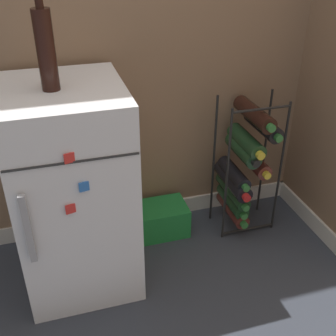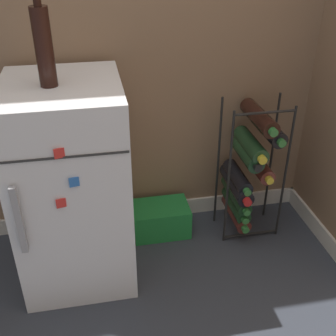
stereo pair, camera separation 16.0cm
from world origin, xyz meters
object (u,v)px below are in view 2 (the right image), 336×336
at_px(soda_box, 161,219).
at_px(fridge_top_bottle, 44,47).
at_px(wine_rack, 247,168).
at_px(mini_fridge, 72,184).

bearing_deg(soda_box, fridge_top_bottle, -157.19).
bearing_deg(fridge_top_bottle, soda_box, 22.81).
xyz_separation_m(soda_box, fridge_top_bottle, (-0.44, -0.19, 0.96)).
xyz_separation_m(wine_rack, fridge_top_bottle, (-0.87, -0.13, 0.66)).
distance_m(mini_fridge, soda_box, 0.58).
height_order(wine_rack, soda_box, wine_rack).
distance_m(soda_box, fridge_top_bottle, 1.07).
relative_size(soda_box, fridge_top_bottle, 0.91).
relative_size(mini_fridge, soda_box, 3.08).
xyz_separation_m(mini_fridge, soda_box, (0.41, 0.17, -0.37)).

